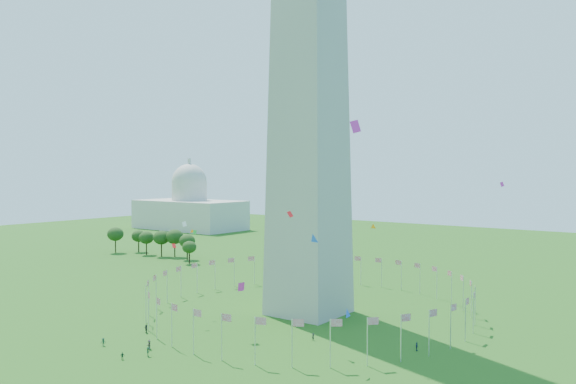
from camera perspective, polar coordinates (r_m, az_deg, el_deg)
The scene contains 6 objects.
ground at distance 109.60m, azimuth -13.51°, elevation -17.04°, with size 600.00×600.00×0.00m, color #1C5012.
flag_ring at distance 144.39m, azimuth 2.12°, elevation -10.46°, with size 80.24×80.24×9.00m.
capitol_building at distance 358.12m, azimuth -9.98°, elevation -0.05°, with size 70.00×35.00×46.00m, color beige, non-canonical shape.
crowd at distance 107.52m, azimuth -12.32°, elevation -16.90°, with size 89.73×72.88×1.96m.
kites_aloft at distance 116.21m, azimuth -1.11°, elevation -6.03°, with size 126.23×76.54×37.66m.
tree_line_west at distance 245.92m, azimuth -13.23°, elevation -5.16°, with size 54.75×15.23×11.41m.
Camera 1 is at (79.58, -66.39, 35.64)m, focal length 35.00 mm.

